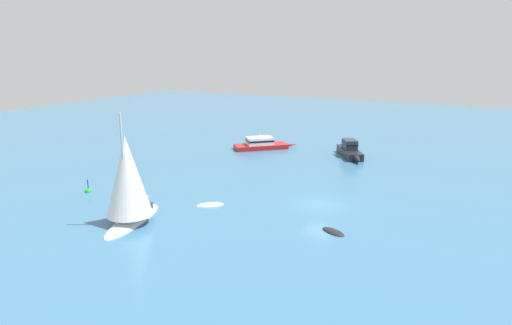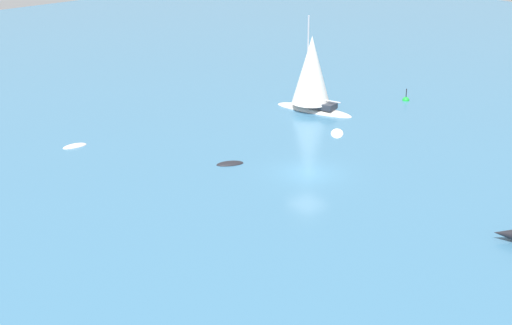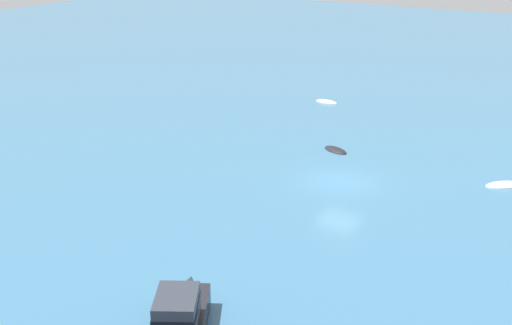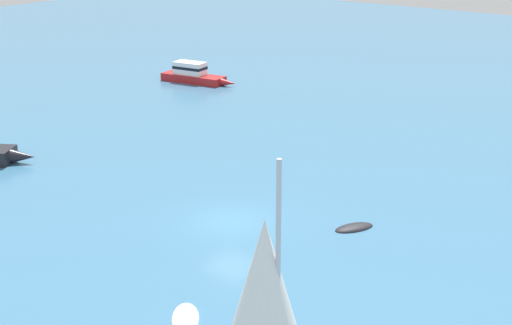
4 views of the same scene
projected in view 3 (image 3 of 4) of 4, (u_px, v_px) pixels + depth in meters
ground_plane at (340, 182)px, 44.20m from camera, size 160.00×160.00×0.00m
motor_cruiser at (179, 322)px, 27.75m from camera, size 7.20×5.09×2.06m
dinghy at (505, 186)px, 43.59m from camera, size 2.33×2.45×0.45m
dinghy_1 at (327, 102)px, 62.28m from camera, size 1.09×2.08×0.42m
rib at (336, 151)px, 49.88m from camera, size 1.77×2.27×0.40m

